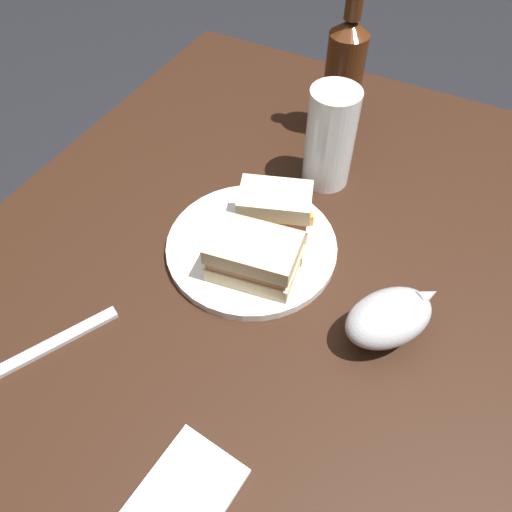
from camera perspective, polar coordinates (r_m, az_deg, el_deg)
name	(u,v)px	position (r m, az deg, el deg)	size (l,w,h in m)	color
ground_plane	(259,457)	(1.37, 0.29, -22.11)	(6.00, 6.00, 0.00)	black
dining_table	(259,398)	(1.02, 0.38, -16.01)	(1.21, 0.91, 0.75)	black
plate	(252,247)	(0.74, -0.51, 1.10)	(0.25, 0.25, 0.01)	white
sandwich_half_left	(254,257)	(0.68, -0.25, -0.07)	(0.10, 0.13, 0.06)	beige
sandwich_half_right	(275,209)	(0.73, 2.17, 5.37)	(0.10, 0.12, 0.07)	beige
potato_wedge_front	(299,218)	(0.76, 4.98, 4.34)	(0.04, 0.02, 0.02)	#B77F33
potato_wedge_middle	(289,256)	(0.71, 3.76, -0.03)	(0.04, 0.02, 0.02)	#AD702D
potato_wedge_back	(276,242)	(0.72, 2.29, 1.59)	(0.04, 0.02, 0.02)	#AD702D
potato_wedge_left_edge	(282,257)	(0.71, 3.04, -0.16)	(0.05, 0.02, 0.02)	#AD702D
potato_wedge_right_edge	(269,250)	(0.71, 1.45, 0.70)	(0.05, 0.02, 0.02)	gold
pint_glass	(329,143)	(0.81, 8.42, 12.71)	(0.08, 0.08, 0.17)	white
gravy_boat	(390,317)	(0.64, 15.07, -6.81)	(0.14, 0.13, 0.07)	#B7B7BC
cider_bottle	(344,74)	(0.91, 10.03, 19.84)	(0.07, 0.07, 0.28)	#47230F
napkin	(187,491)	(0.59, -7.94, -25.19)	(0.11, 0.09, 0.01)	white
fork	(51,345)	(0.70, -22.48, -9.42)	(0.18, 0.02, 0.01)	silver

